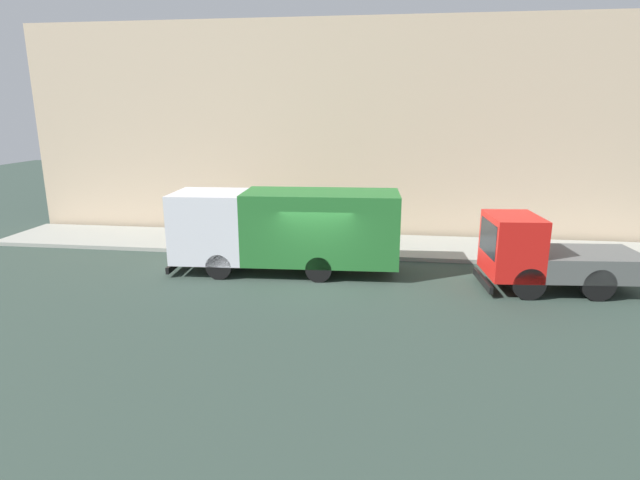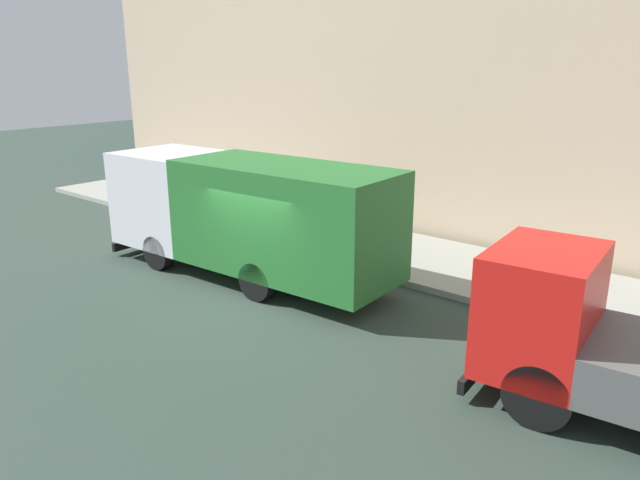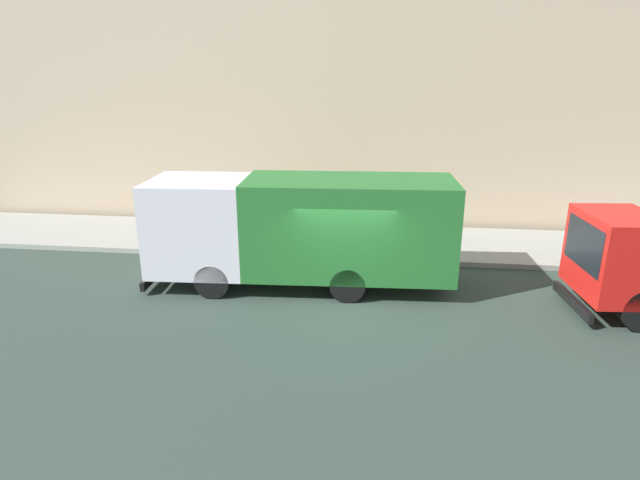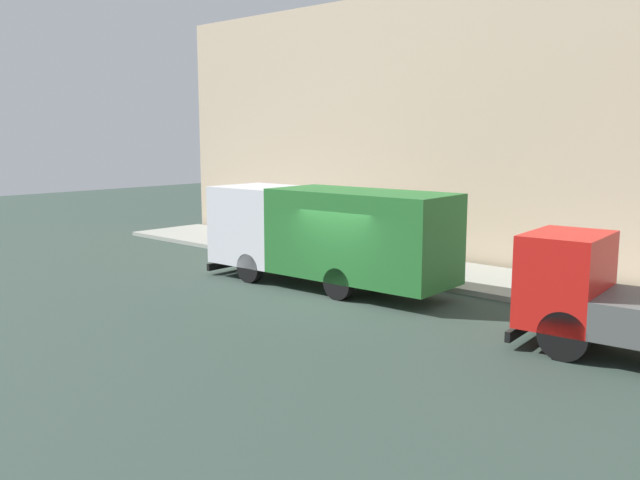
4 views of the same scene
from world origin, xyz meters
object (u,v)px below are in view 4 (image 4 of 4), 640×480
large_utility_truck (326,232)px  pedestrian_standing (315,232)px  pedestrian_third (376,233)px  traffic_cone_orange (293,248)px  pedestrian_walking (401,233)px  small_flatbed_truck (620,301)px

large_utility_truck → pedestrian_standing: (2.84, 3.08, -0.60)m
pedestrian_third → traffic_cone_orange: (-1.48, 2.71, -0.67)m
large_utility_truck → pedestrian_walking: bearing=4.9°
large_utility_truck → pedestrian_third: bearing=13.1°
small_flatbed_truck → traffic_cone_orange: small_flatbed_truck is taller
pedestrian_walking → traffic_cone_orange: (-2.36, 3.18, -0.62)m
pedestrian_standing → pedestrian_third: size_ratio=0.97×
large_utility_truck → traffic_cone_orange: (2.45, 3.82, -1.24)m
small_flatbed_truck → traffic_cone_orange: (3.21, 12.72, -0.72)m
pedestrian_third → large_utility_truck: bearing=-129.6°
pedestrian_walking → pedestrian_standing: 3.12m
large_utility_truck → pedestrian_walking: large_utility_truck is taller
pedestrian_standing → large_utility_truck: bearing=-9.0°
traffic_cone_orange → pedestrian_standing: bearing=-62.0°
large_utility_truck → small_flatbed_truck: large_utility_truck is taller
pedestrian_walking → pedestrian_standing: (-1.96, 2.43, 0.02)m
large_utility_truck → pedestrian_third: (3.92, 1.11, -0.57)m
pedestrian_third → pedestrian_standing: bearing=153.4°
small_flatbed_truck → pedestrian_third: small_flatbed_truck is taller
large_utility_truck → pedestrian_walking: (4.80, 0.65, -0.62)m
pedestrian_walking → pedestrian_standing: pedestrian_standing is taller
traffic_cone_orange → pedestrian_third: bearing=-61.4°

